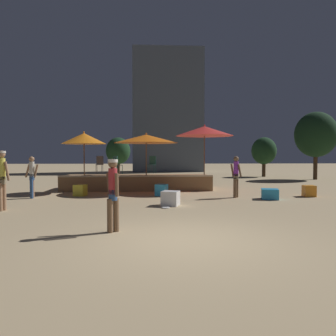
# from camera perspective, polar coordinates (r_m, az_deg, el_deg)

# --- Properties ---
(ground_plane) EXTENTS (120.00, 120.00, 0.00)m
(ground_plane) POSITION_cam_1_polar(r_m,az_deg,el_deg) (6.77, 2.87, -12.45)
(ground_plane) COLOR tan
(wooden_deck) EXTENTS (7.27, 2.34, 0.78)m
(wooden_deck) POSITION_cam_1_polar(r_m,az_deg,el_deg) (16.62, -5.36, -2.48)
(wooden_deck) COLOR olive
(wooden_deck) RESTS_ON ground
(patio_umbrella_0) EXTENTS (3.00, 3.00, 2.77)m
(patio_umbrella_0) POSITION_cam_1_polar(r_m,az_deg,el_deg) (15.46, -3.83, 5.10)
(patio_umbrella_0) COLOR brown
(patio_umbrella_0) RESTS_ON ground
(patio_umbrella_1) EXTENTS (2.07, 2.07, 2.83)m
(patio_umbrella_1) POSITION_cam_1_polar(r_m,az_deg,el_deg) (15.76, -14.43, 4.99)
(patio_umbrella_1) COLOR brown
(patio_umbrella_1) RESTS_ON ground
(patio_umbrella_2) EXTENTS (2.77, 2.77, 3.19)m
(patio_umbrella_2) POSITION_cam_1_polar(r_m,az_deg,el_deg) (15.87, 6.36, 6.40)
(patio_umbrella_2) COLOR brown
(patio_umbrella_2) RESTS_ON ground
(cube_seat_0) EXTENTS (0.70, 0.70, 0.49)m
(cube_seat_0) POSITION_cam_1_polar(r_m,az_deg,el_deg) (11.19, 0.46, -5.30)
(cube_seat_0) COLOR white
(cube_seat_0) RESTS_ON ground
(cube_seat_1) EXTENTS (0.59, 0.59, 0.49)m
(cube_seat_1) POSITION_cam_1_polar(r_m,az_deg,el_deg) (13.88, -1.14, -3.84)
(cube_seat_1) COLOR #2D9EDB
(cube_seat_1) RESTS_ON ground
(cube_seat_2) EXTENTS (0.78, 0.78, 0.40)m
(cube_seat_2) POSITION_cam_1_polar(r_m,az_deg,el_deg) (13.41, 17.31, -4.35)
(cube_seat_2) COLOR #2D9EDB
(cube_seat_2) RESTS_ON ground
(cube_seat_3) EXTENTS (0.56, 0.56, 0.47)m
(cube_seat_3) POSITION_cam_1_polar(r_m,az_deg,el_deg) (14.32, -15.04, -3.76)
(cube_seat_3) COLOR yellow
(cube_seat_3) RESTS_ON ground
(cube_seat_4) EXTENTS (0.49, 0.49, 0.46)m
(cube_seat_4) POSITION_cam_1_polar(r_m,az_deg,el_deg) (14.81, 23.35, -3.70)
(cube_seat_4) COLOR orange
(cube_seat_4) RESTS_ON ground
(person_0) EXTENTS (0.53, 0.29, 1.67)m
(person_0) POSITION_cam_1_polar(r_m,az_deg,el_deg) (14.10, -22.62, -1.27)
(person_0) COLOR #2D4C7F
(person_0) RESTS_ON ground
(person_1) EXTENTS (0.56, 0.31, 1.86)m
(person_1) POSITION_cam_1_polar(r_m,az_deg,el_deg) (11.29, -26.98, -1.25)
(person_1) COLOR #997051
(person_1) RESTS_ON ground
(person_2) EXTENTS (0.43, 0.40, 1.67)m
(person_2) POSITION_cam_1_polar(r_m,az_deg,el_deg) (13.51, 11.75, -1.27)
(person_2) COLOR brown
(person_2) RESTS_ON ground
(person_3) EXTENTS (0.34, 0.40, 1.63)m
(person_3) POSITION_cam_1_polar(r_m,az_deg,el_deg) (7.39, -9.57, -4.12)
(person_3) COLOR brown
(person_3) RESTS_ON ground
(bistro_chair_0) EXTENTS (0.43, 0.44, 0.90)m
(bistro_chair_0) POSITION_cam_1_polar(r_m,az_deg,el_deg) (17.16, -2.76, 0.92)
(bistro_chair_0) COLOR #1E4C47
(bistro_chair_0) RESTS_ON wooden_deck
(bistro_chair_1) EXTENTS (0.46, 0.46, 0.90)m
(bistro_chair_1) POSITION_cam_1_polar(r_m,az_deg,el_deg) (16.40, -8.94, 0.83)
(bistro_chair_1) COLOR #1E4C47
(bistro_chair_1) RESTS_ON wooden_deck
(bistro_chair_2) EXTENTS (0.43, 0.44, 0.90)m
(bistro_chair_2) POSITION_cam_1_polar(r_m,az_deg,el_deg) (17.30, -11.82, 0.88)
(bistro_chair_2) COLOR #47474C
(bistro_chair_2) RESTS_ON wooden_deck
(frisbee_disc) EXTENTS (0.26, 0.26, 0.03)m
(frisbee_disc) POSITION_cam_1_polar(r_m,az_deg,el_deg) (10.67, -0.41, -6.91)
(frisbee_disc) COLOR white
(frisbee_disc) RESTS_ON ground
(background_tree_0) EXTENTS (1.96, 1.96, 3.15)m
(background_tree_0) POSITION_cam_1_polar(r_m,az_deg,el_deg) (27.22, 16.37, 2.86)
(background_tree_0) COLOR #3D2B1C
(background_tree_0) RESTS_ON ground
(background_tree_1) EXTENTS (2.01, 2.01, 3.18)m
(background_tree_1) POSITION_cam_1_polar(r_m,az_deg,el_deg) (27.34, -8.68, 2.94)
(background_tree_1) COLOR #3D2B1C
(background_tree_1) RESTS_ON ground
(background_tree_2) EXTENTS (2.89, 2.89, 4.76)m
(background_tree_2) POSITION_cam_1_polar(r_m,az_deg,el_deg) (25.33, 24.36, 5.31)
(background_tree_2) COLOR #3D2B1C
(background_tree_2) RESTS_ON ground
(distant_building) EXTENTS (7.29, 3.02, 12.74)m
(distant_building) POSITION_cam_1_polar(r_m,az_deg,el_deg) (35.02, -0.03, 9.88)
(distant_building) COLOR #4C5666
(distant_building) RESTS_ON ground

